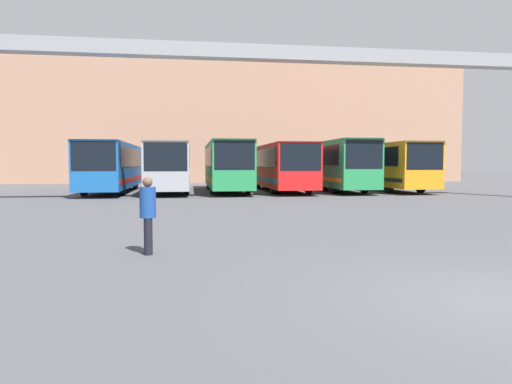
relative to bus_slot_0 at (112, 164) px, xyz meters
name	(u,v)px	position (x,y,z in m)	size (l,w,h in m)	color
building_backdrop	(229,127)	(9.24, 19.55, 4.09)	(47.70, 12.00, 11.80)	tan
overhead_gantry	(275,72)	(9.24, -7.86, 4.62)	(28.79, 0.80, 7.70)	gray
bus_slot_0	(112,164)	(0.00, 0.00, 0.00)	(2.51, 11.67, 3.13)	#1959A5
bus_slot_1	(170,165)	(3.70, -0.13, -0.03)	(2.52, 11.41, 3.09)	#999EA5
bus_slot_2	(226,164)	(7.39, 0.00, 0.05)	(2.45, 11.66, 3.23)	#268C4C
bus_slot_3	(281,165)	(11.09, -0.22, -0.02)	(2.57, 11.22, 3.10)	red
bus_slot_4	(333,163)	(14.79, -0.06, 0.10)	(2.43, 11.55, 3.33)	#268C4C
bus_slot_5	(384,164)	(18.49, -0.24, 0.03)	(2.50, 11.20, 3.19)	orange
pedestrian_far_center	(148,213)	(4.11, -21.11, -0.97)	(0.33, 0.33, 1.59)	black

